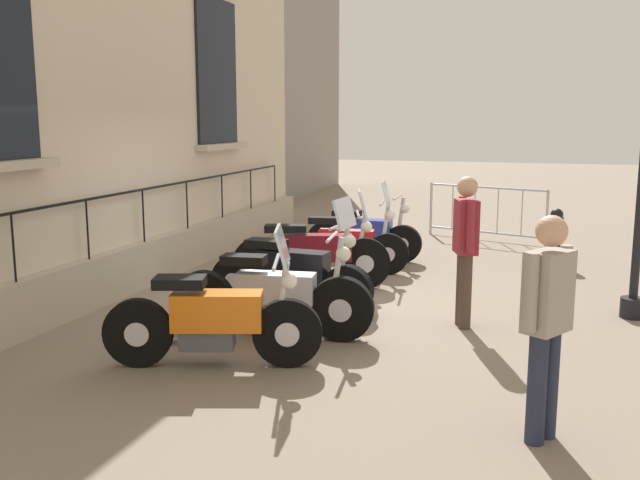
# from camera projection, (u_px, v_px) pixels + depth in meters

# --- Properties ---
(ground_plane) EXTENTS (60.00, 60.00, 0.00)m
(ground_plane) POSITION_uv_depth(u_px,v_px,m) (304.00, 299.00, 9.18)
(ground_plane) COLOR gray
(building_facade) EXTENTS (0.82, 12.06, 6.43)m
(building_facade) POSITION_uv_depth(u_px,v_px,m) (110.00, 59.00, 9.45)
(building_facade) COLOR beige
(building_facade) RESTS_ON ground_plane
(motorcycle_orange) EXTENTS (2.02, 0.88, 1.35)m
(motorcycle_orange) POSITION_uv_depth(u_px,v_px,m) (215.00, 320.00, 6.64)
(motorcycle_orange) COLOR black
(motorcycle_orange) RESTS_ON ground_plane
(motorcycle_silver) EXTENTS (2.22, 0.59, 1.14)m
(motorcycle_silver) POSITION_uv_depth(u_px,v_px,m) (272.00, 298.00, 7.55)
(motorcycle_silver) COLOR black
(motorcycle_silver) RESTS_ON ground_plane
(motorcycle_black) EXTENTS (2.13, 0.66, 1.42)m
(motorcycle_black) POSITION_uv_depth(u_px,v_px,m) (292.00, 275.00, 8.60)
(motorcycle_black) COLOR black
(motorcycle_black) RESTS_ON ground_plane
(motorcycle_maroon) EXTENTS (2.13, 0.83, 1.37)m
(motorcycle_maroon) POSITION_uv_depth(u_px,v_px,m) (313.00, 255.00, 9.71)
(motorcycle_maroon) COLOR black
(motorcycle_maroon) RESTS_ON ground_plane
(motorcycle_red) EXTENTS (1.99, 0.54, 1.41)m
(motorcycle_red) POSITION_uv_depth(u_px,v_px,m) (345.00, 245.00, 10.69)
(motorcycle_red) COLOR black
(motorcycle_red) RESTS_ON ground_plane
(motorcycle_blue) EXTENTS (1.94, 0.68, 1.09)m
(motorcycle_blue) POSITION_uv_depth(u_px,v_px,m) (364.00, 235.00, 11.65)
(motorcycle_blue) COLOR black
(motorcycle_blue) RESTS_ON ground_plane
(crowd_barrier) EXTENTS (2.29, 0.84, 1.05)m
(crowd_barrier) POSITION_uv_depth(u_px,v_px,m) (486.00, 211.00, 13.57)
(crowd_barrier) COLOR #B7B7BF
(crowd_barrier) RESTS_ON ground_plane
(bollard) EXTENTS (0.22, 0.22, 0.91)m
(bollard) POSITION_uv_depth(u_px,v_px,m) (556.00, 236.00, 11.29)
(bollard) COLOR black
(bollard) RESTS_ON ground_plane
(pedestrian_standing) EXTENTS (0.37, 0.47, 1.67)m
(pedestrian_standing) POSITION_uv_depth(u_px,v_px,m) (547.00, 316.00, 5.02)
(pedestrian_standing) COLOR #23283D
(pedestrian_standing) RESTS_ON ground_plane
(pedestrian_walking) EXTENTS (0.32, 0.51, 1.71)m
(pedestrian_walking) POSITION_uv_depth(u_px,v_px,m) (465.00, 243.00, 7.84)
(pedestrian_walking) COLOR #47382D
(pedestrian_walking) RESTS_ON ground_plane
(distant_building) EXTENTS (5.76, 7.19, 6.65)m
(distant_building) POSITION_uv_depth(u_px,v_px,m) (219.00, 86.00, 21.94)
(distant_building) COLOR gray
(distant_building) RESTS_ON ground_plane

